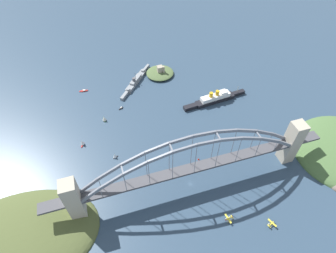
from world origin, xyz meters
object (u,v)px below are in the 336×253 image
at_px(channel_marker_buoy, 199,159).
at_px(harbor_arch_bridge, 192,167).
at_px(small_boat_3, 84,91).
at_px(small_boat_1, 121,108).
at_px(seaplane_second_in_formation, 271,224).
at_px(small_boat_4, 82,142).
at_px(small_boat_0, 104,119).
at_px(small_boat_2, 115,156).
at_px(ocean_liner, 215,98).
at_px(naval_cruiser, 136,81).
at_px(seaplane_taxiing_near_bridge, 229,219).
at_px(fort_island_mid_harbor, 160,73).

bearing_deg(channel_marker_buoy, harbor_arch_bridge, -126.84).
bearing_deg(harbor_arch_bridge, small_boat_3, 116.11).
height_order(small_boat_1, channel_marker_buoy, channel_marker_buoy).
xyz_separation_m(seaplane_second_in_formation, small_boat_3, (-148.62, 250.96, -1.23)).
bearing_deg(small_boat_4, small_boat_0, 46.38).
bearing_deg(small_boat_2, harbor_arch_bridge, -39.57).
distance_m(ocean_liner, naval_cruiser, 118.55).
relative_size(seaplane_taxiing_near_bridge, seaplane_second_in_formation, 1.09).
xyz_separation_m(seaplane_second_in_formation, small_boat_2, (-126.65, 121.67, 1.50)).
xyz_separation_m(harbor_arch_bridge, small_boat_4, (-102.60, 87.71, -26.33)).
bearing_deg(seaplane_taxiing_near_bridge, small_boat_1, 110.59).
xyz_separation_m(harbor_arch_bridge, naval_cruiser, (-16.83, 183.81, -27.62)).
relative_size(ocean_liner, fort_island_mid_harbor, 2.25).
distance_m(naval_cruiser, seaplane_taxiing_near_bridge, 234.43).
relative_size(fort_island_mid_harbor, seaplane_taxiing_near_bridge, 4.01).
bearing_deg(ocean_liner, naval_cruiser, 142.37).
bearing_deg(small_boat_2, naval_cruiser, 67.32).
relative_size(ocean_liner, small_boat_2, 12.22).
height_order(fort_island_mid_harbor, small_boat_1, fort_island_mid_harbor).
bearing_deg(seaplane_taxiing_near_bridge, small_boat_3, 115.66).
relative_size(seaplane_second_in_formation, small_boat_4, 1.03).
xyz_separation_m(seaplane_taxiing_near_bridge, small_boat_1, (-68.80, 183.12, -1.14)).
bearing_deg(fort_island_mid_harbor, channel_marker_buoy, -91.00).
bearing_deg(harbor_arch_bridge, fort_island_mid_harbor, 83.20).
bearing_deg(channel_marker_buoy, fort_island_mid_harbor, 89.00).
bearing_deg(small_boat_4, harbor_arch_bridge, -40.53).
distance_m(small_boat_0, small_boat_1, 29.21).
height_order(fort_island_mid_harbor, small_boat_2, fort_island_mid_harbor).
distance_m(small_boat_0, channel_marker_buoy, 130.93).
distance_m(ocean_liner, small_boat_4, 181.21).
bearing_deg(naval_cruiser, small_boat_1, -122.71).
height_order(small_boat_1, small_boat_3, small_boat_1).
height_order(small_boat_3, small_boat_4, small_boat_4).
relative_size(naval_cruiser, seaplane_taxiing_near_bridge, 6.75).
bearing_deg(harbor_arch_bridge, naval_cruiser, 95.23).
bearing_deg(fort_island_mid_harbor, small_boat_3, -177.49).
bearing_deg(ocean_liner, small_boat_4, -172.47).
height_order(naval_cruiser, channel_marker_buoy, naval_cruiser).
distance_m(ocean_liner, channel_marker_buoy, 102.23).
height_order(ocean_liner, fort_island_mid_harbor, ocean_liner).
bearing_deg(ocean_liner, seaplane_taxiing_near_bridge, -109.42).
xyz_separation_m(naval_cruiser, seaplane_second_in_formation, (73.87, -247.95, -0.95)).
xyz_separation_m(ocean_liner, channel_marker_buoy, (-57.04, -84.74, -4.05)).
bearing_deg(small_boat_2, fort_island_mid_harbor, 55.45).
xyz_separation_m(seaplane_taxiing_near_bridge, seaplane_second_in_formation, (36.04, -16.59, 0.07)).
xyz_separation_m(ocean_liner, seaplane_second_in_formation, (-20.00, -175.59, -3.12)).
bearing_deg(small_boat_3, seaplane_taxiing_near_bridge, -64.34).
bearing_deg(seaplane_taxiing_near_bridge, small_boat_0, 119.11).
xyz_separation_m(seaplane_taxiing_near_bridge, small_boat_0, (-93.13, 167.23, 1.88)).
distance_m(naval_cruiser, small_boat_4, 128.82).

